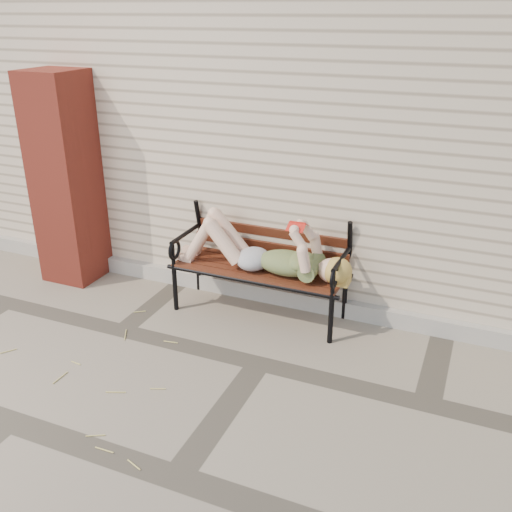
% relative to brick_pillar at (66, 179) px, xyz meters
% --- Properties ---
extents(ground, '(80.00, 80.00, 0.00)m').
position_rel_brick_pillar_xyz_m(ground, '(2.30, -0.75, -1.00)').
color(ground, gray).
rests_on(ground, ground).
extents(house_wall, '(8.00, 4.00, 3.00)m').
position_rel_brick_pillar_xyz_m(house_wall, '(2.30, 2.25, 0.50)').
color(house_wall, beige).
rests_on(house_wall, ground).
extents(foundation_strip, '(8.00, 0.10, 0.15)m').
position_rel_brick_pillar_xyz_m(foundation_strip, '(2.30, 0.22, -0.93)').
color(foundation_strip, '#A8A398').
rests_on(foundation_strip, ground).
extents(brick_pillar, '(0.50, 0.50, 2.00)m').
position_rel_brick_pillar_xyz_m(brick_pillar, '(0.00, 0.00, 0.00)').
color(brick_pillar, '#9C3123').
rests_on(brick_pillar, ground).
extents(garden_bench, '(1.62, 0.65, 1.05)m').
position_rel_brick_pillar_xyz_m(garden_bench, '(2.00, 0.07, -0.41)').
color(garden_bench, black).
rests_on(garden_bench, ground).
extents(reading_woman, '(1.53, 0.35, 0.48)m').
position_rel_brick_pillar_xyz_m(reading_woman, '(2.01, -0.06, -0.38)').
color(reading_woman, '#0A4149').
rests_on(reading_woman, ground).
extents(straw_scatter, '(2.93, 1.72, 0.01)m').
position_rel_brick_pillar_xyz_m(straw_scatter, '(0.63, -1.23, -0.99)').
color(straw_scatter, tan).
rests_on(straw_scatter, ground).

